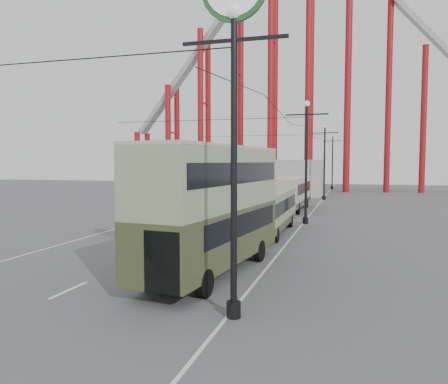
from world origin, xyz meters
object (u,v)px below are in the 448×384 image
(single_decker_cream, at_px, (291,192))
(lamp_post_near, at_px, (234,55))
(pedestrian, at_px, (236,224))
(double_decker_bus, at_px, (213,202))
(single_decker_green, at_px, (270,210))

(single_decker_cream, bearing_deg, lamp_post_near, -84.32)
(single_decker_cream, bearing_deg, pedestrian, -93.02)
(double_decker_bus, xyz_separation_m, single_decker_cream, (-0.12, 25.24, -1.22))
(double_decker_bus, bearing_deg, single_decker_cream, 96.81)
(double_decker_bus, height_order, single_decker_green, double_decker_bus)
(lamp_post_near, height_order, double_decker_bus, lamp_post_near)
(lamp_post_near, xyz_separation_m, pedestrian, (-3.59, 13.67, -6.99))
(single_decker_cream, bearing_deg, single_decker_green, -86.74)
(single_decker_cream, distance_m, pedestrian, 16.58)
(single_decker_cream, xyz_separation_m, pedestrian, (-1.21, -16.51, -0.94))
(double_decker_bus, height_order, single_decker_cream, double_decker_bus)
(lamp_post_near, relative_size, single_decker_cream, 1.04)
(single_decker_green, bearing_deg, lamp_post_near, -83.44)
(double_decker_bus, relative_size, single_decker_cream, 0.99)
(double_decker_bus, height_order, pedestrian, double_decker_bus)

